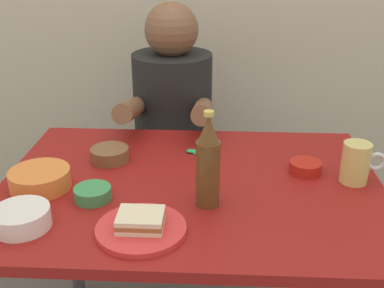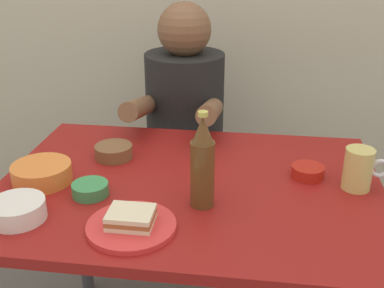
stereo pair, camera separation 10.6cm
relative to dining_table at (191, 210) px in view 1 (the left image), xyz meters
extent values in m
cube|color=maroon|center=(0.00, 0.00, 0.08)|extent=(1.10, 0.80, 0.03)
cylinder|color=#3F3F44|center=(-0.49, 0.34, -0.29)|extent=(0.05, 0.05, 0.71)
cylinder|color=#3F3F44|center=(0.49, 0.34, -0.29)|extent=(0.05, 0.05, 0.71)
cylinder|color=#4C4C51|center=(-0.11, 0.63, -0.44)|extent=(0.08, 0.08, 0.41)
cylinder|color=brown|center=(-0.11, 0.63, -0.22)|extent=(0.34, 0.34, 0.04)
cylinder|color=black|center=(-0.11, 0.63, 0.06)|extent=(0.32, 0.32, 0.52)
sphere|color=brown|center=(-0.11, 0.63, 0.42)|extent=(0.21, 0.21, 0.21)
cylinder|color=brown|center=(-0.24, 0.38, 0.18)|extent=(0.07, 0.31, 0.14)
cylinder|color=brown|center=(0.02, 0.38, 0.18)|extent=(0.07, 0.31, 0.14)
cylinder|color=red|center=(-0.11, -0.25, 0.10)|extent=(0.22, 0.22, 0.01)
cube|color=beige|center=(-0.11, -0.25, 0.11)|extent=(0.11, 0.09, 0.01)
cube|color=#9E592D|center=(-0.11, -0.25, 0.13)|extent=(0.11, 0.09, 0.01)
cube|color=beige|center=(-0.11, -0.25, 0.14)|extent=(0.11, 0.09, 0.01)
cylinder|color=#D1BC66|center=(0.47, 0.03, 0.15)|extent=(0.08, 0.08, 0.12)
torus|color=silver|center=(0.53, 0.03, 0.16)|extent=(0.06, 0.01, 0.06)
cylinder|color=#593819|center=(0.05, -0.12, 0.18)|extent=(0.06, 0.06, 0.18)
cone|color=#593819|center=(0.05, -0.12, 0.31)|extent=(0.05, 0.05, 0.07)
cylinder|color=#BFB74C|center=(0.05, -0.12, 0.35)|extent=(0.03, 0.03, 0.01)
cylinder|color=brown|center=(-0.27, 0.13, 0.11)|extent=(0.12, 0.12, 0.04)
cylinder|color=brown|center=(-0.27, 0.13, 0.12)|extent=(0.10, 0.10, 0.02)
cylinder|color=#B21E14|center=(0.34, 0.08, 0.11)|extent=(0.10, 0.10, 0.03)
cylinder|color=maroon|center=(0.34, 0.08, 0.12)|extent=(0.08, 0.08, 0.02)
cylinder|color=#388C4C|center=(-0.26, -0.11, 0.11)|extent=(0.10, 0.10, 0.03)
cylinder|color=#5B643A|center=(-0.26, -0.11, 0.12)|extent=(0.08, 0.08, 0.02)
cylinder|color=orange|center=(-0.42, -0.05, 0.12)|extent=(0.17, 0.17, 0.05)
cylinder|color=#B25B2D|center=(-0.42, -0.05, 0.13)|extent=(0.14, 0.14, 0.02)
cylinder|color=silver|center=(-0.40, -0.25, 0.12)|extent=(0.14, 0.14, 0.05)
cylinder|color=tan|center=(-0.40, -0.25, 0.13)|extent=(0.11, 0.11, 0.02)
cylinder|color=#26A559|center=(0.02, 0.16, 0.10)|extent=(0.07, 0.09, 0.01)
ellipsoid|color=#26A559|center=(-0.01, 0.21, 0.10)|extent=(0.04, 0.02, 0.01)
camera|label=1|loc=(0.07, -1.20, 0.74)|focal=44.08mm
camera|label=2|loc=(0.17, -1.19, 0.74)|focal=44.08mm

